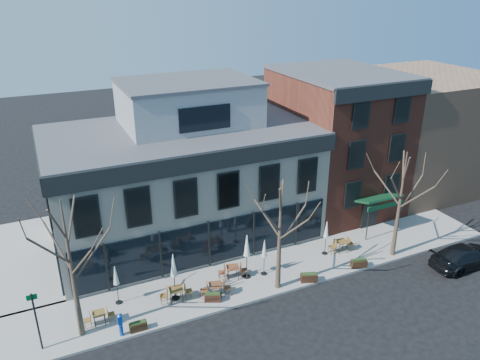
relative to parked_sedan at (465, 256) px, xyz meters
name	(u,v)px	position (x,y,z in m)	size (l,w,h in m)	color
ground	(209,268)	(-15.50, 6.79, -0.73)	(120.00, 120.00, 0.00)	black
sidewalk_front	(268,272)	(-12.25, 4.64, -0.66)	(33.50, 4.70, 0.15)	gray
sidewalk_side	(22,260)	(-26.75, 12.79, -0.66)	(4.50, 12.00, 0.15)	gray
corner_building	(183,175)	(-15.43, 11.86, 3.99)	(18.39, 10.39, 11.10)	silver
red_brick_building	(335,140)	(-2.50, 11.77, 4.90)	(8.20, 11.78, 11.18)	maroon
bg_building	(419,129)	(7.50, 12.79, 4.27)	(12.00, 12.00, 10.00)	#8C664C
tree_corner	(72,269)	(-23.99, 3.58, 3.52)	(3.93, 3.98, 7.92)	#382B21
tree_mid	(280,235)	(-12.49, 2.88, 3.06)	(3.50, 3.55, 7.04)	#382B21
tree_right	(400,204)	(-3.49, 2.88, 3.29)	(3.72, 3.77, 7.48)	#382B21
sign_pole	(36,318)	(-26.00, 3.29, 1.34)	(0.50, 0.10, 3.40)	black
parked_sedan	(465,256)	(0.00, 0.00, 0.00)	(2.05, 5.05, 1.47)	black
call_box	(120,324)	(-22.11, 2.59, 0.15)	(0.28, 0.28, 1.39)	#0E3FB7
cafe_set_0	(99,317)	(-22.99, 4.01, -0.13)	(1.70, 0.70, 0.89)	brown
cafe_set_1	(176,293)	(-18.56, 4.20, -0.05)	(2.00, 0.87, 1.03)	brown
cafe_set_2	(216,289)	(-16.30, 3.64, -0.07)	(1.93, 0.91, 0.99)	brown
cafe_set_3	(233,271)	(-14.63, 4.91, -0.07)	(1.95, 0.93, 1.00)	brown
cafe_set_5	(341,245)	(-6.50, 4.68, -0.07)	(1.91, 0.84, 0.99)	brown
umbrella_0	(116,277)	(-21.71, 5.39, 1.20)	(0.40, 0.40, 2.52)	black
umbrella_1	(174,268)	(-18.56, 4.41, 1.57)	(0.49, 0.49, 3.05)	black
umbrella_2	(247,248)	(-13.79, 4.62, 1.56)	(0.49, 0.49, 3.04)	black
umbrella_3	(264,250)	(-12.65, 4.46, 1.19)	(0.40, 0.40, 2.51)	black
umbrella_4	(326,231)	(-7.71, 4.89, 1.18)	(0.40, 0.40, 2.50)	black
planter_0	(138,326)	(-21.20, 2.61, -0.32)	(0.94, 0.39, 0.52)	#332011
planter_1	(213,297)	(-16.63, 3.27, -0.31)	(1.04, 0.75, 0.54)	#331A11
planter_2	(309,277)	(-10.45, 2.59, -0.29)	(1.12, 0.74, 0.58)	black
planter_3	(359,263)	(-6.60, 2.59, -0.30)	(1.10, 0.65, 0.58)	black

